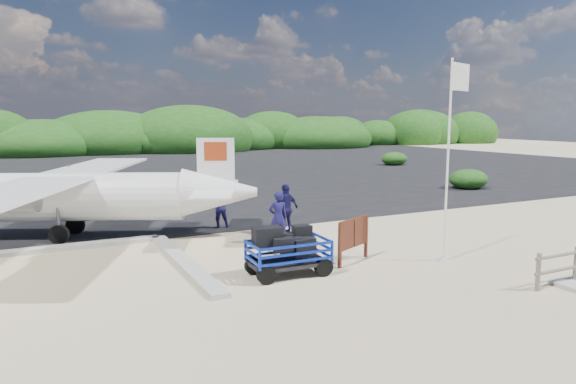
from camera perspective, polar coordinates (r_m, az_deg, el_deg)
name	(u,v)px	position (r m, az deg, el deg)	size (l,w,h in m)	color
ground	(335,258)	(16.51, 5.24, -7.32)	(160.00, 160.00, 0.00)	beige
asphalt_apron	(145,171)	(44.52, -15.55, 2.26)	(90.00, 50.00, 0.04)	#B2B2B2
lagoon	(17,285)	(15.64, -27.90, -9.16)	(9.00, 7.00, 0.40)	#B2B2B2
vegetation_band	(106,153)	(69.15, -19.58, 4.12)	(124.00, 8.00, 4.40)	#B2B2B2
baggage_cart	(289,275)	(14.71, 0.06, -9.24)	(2.43, 1.39, 1.22)	#0A26A4
flagpole	(443,261)	(16.78, 16.87, -7.39)	(1.23, 0.51, 6.16)	white
signboard	(353,262)	(16.10, 7.24, -7.75)	(1.72, 0.16, 1.42)	#572719
crew_a	(278,218)	(18.12, -1.11, -2.85)	(0.68, 0.45, 1.86)	#131142
crew_b	(219,206)	(20.85, -7.71, -1.58)	(0.86, 0.67, 1.77)	#131142
crew_c	(286,209)	(19.63, -0.20, -1.89)	(1.13, 0.47, 1.93)	#131142
aircraft_large	(325,175)	(40.30, 4.17, 1.94)	(15.64, 15.64, 4.69)	#B2B2B2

